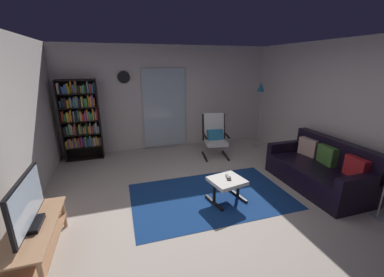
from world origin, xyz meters
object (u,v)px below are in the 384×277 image
television (27,204)px  lounge_armchair (215,134)px  floor_lamp_by_shelf (260,96)px  ottoman (227,183)px  bookshelf_near_tv (81,118)px  wall_clock (124,77)px  tv_remote (227,176)px  leather_sofa (320,170)px  tv_stand (35,237)px  cell_phone (229,178)px

television → lounge_armchair: size_ratio=0.92×
lounge_armchair → floor_lamp_by_shelf: 1.61m
lounge_armchair → ottoman: lounge_armchair is taller
bookshelf_near_tv → lounge_armchair: bearing=-13.8°
floor_lamp_by_shelf → wall_clock: (-3.33, 0.64, 0.50)m
wall_clock → tv_remote: bearing=-63.2°
television → leather_sofa: bearing=5.8°
tv_stand → tv_remote: tv_stand is taller
ottoman → floor_lamp_by_shelf: floor_lamp_by_shelf is taller
television → wall_clock: 3.78m
floor_lamp_by_shelf → tv_remote: bearing=-131.2°
floor_lamp_by_shelf → bookshelf_near_tv: bearing=174.4°
bookshelf_near_tv → television: bearing=-93.6°
tv_stand → leather_sofa: bearing=5.7°
tv_remote → wall_clock: bearing=130.5°
bookshelf_near_tv → lounge_armchair: 3.11m
leather_sofa → lounge_armchair: (-1.24, 2.00, 0.23)m
bookshelf_near_tv → tv_remote: bookshelf_near_tv is taller
lounge_armchair → wall_clock: size_ratio=3.53×
television → wall_clock: wall_clock is taller
bookshelf_near_tv → ottoman: 3.65m
leather_sofa → floor_lamp_by_shelf: bearing=87.0°
tv_stand → leather_sofa: 4.45m
leather_sofa → lounge_armchair: size_ratio=1.75×
tv_remote → cell_phone: tv_remote is taller
tv_stand → wall_clock: (1.22, 3.39, 1.56)m
ottoman → cell_phone: size_ratio=4.30×
television → leather_sofa: (4.43, 0.45, -0.41)m
leather_sofa → ottoman: bearing=178.3°
leather_sofa → cell_phone: bearing=178.1°
tv_stand → ottoman: bearing=10.8°
television → tv_remote: television is taller
leather_sofa → lounge_armchair: bearing=121.9°
lounge_armchair → wall_clock: 2.55m
floor_lamp_by_shelf → ottoman: bearing=-130.9°
ottoman → floor_lamp_by_shelf: (1.95, 2.25, 1.03)m
cell_phone → ottoman: bearing=-154.4°
leather_sofa → lounge_armchair: 2.36m
bookshelf_near_tv → tv_remote: (2.44, -2.60, -0.58)m
lounge_armchair → cell_phone: bearing=-105.9°
television → floor_lamp_by_shelf: floor_lamp_by_shelf is taller
bookshelf_near_tv → ottoman: bearing=-48.1°
tv_stand → leather_sofa: leather_sofa is taller
lounge_armchair → tv_remote: (-0.54, -1.87, -0.14)m
lounge_armchair → leather_sofa: bearing=-58.1°
tv_stand → lounge_armchair: lounge_armchair is taller
tv_stand → bookshelf_near_tv: size_ratio=0.65×
bookshelf_near_tv → floor_lamp_by_shelf: bearing=-5.6°
television → cell_phone: 2.70m
cell_phone → lounge_armchair: bearing=93.9°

